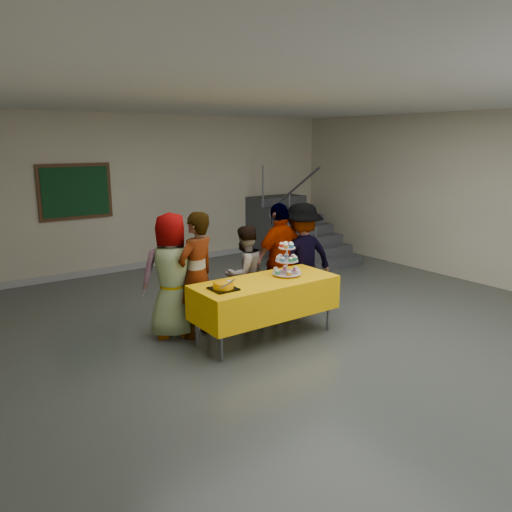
{
  "coord_description": "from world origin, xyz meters",
  "views": [
    {
      "loc": [
        -4.25,
        -4.24,
        2.5
      ],
      "look_at": [
        -0.63,
        0.84,
        1.05
      ],
      "focal_mm": 35.0,
      "sensor_mm": 36.0,
      "label": 1
    }
  ],
  "objects_px": {
    "bake_table": "(265,297)",
    "schoolchild_e": "(302,258)",
    "schoolchild_b": "(197,275)",
    "noticeboard": "(75,192)",
    "cupcake_stand": "(287,261)",
    "schoolchild_a": "(172,276)",
    "bear_cake": "(223,285)",
    "schoolchild_d": "(280,260)",
    "schoolchild_c": "(245,274)",
    "staircase": "(292,234)"
  },
  "relations": [
    {
      "from": "bake_table",
      "to": "schoolchild_e",
      "type": "distance_m",
      "value": 1.26
    },
    {
      "from": "schoolchild_b",
      "to": "noticeboard",
      "type": "height_order",
      "value": "noticeboard"
    },
    {
      "from": "cupcake_stand",
      "to": "schoolchild_a",
      "type": "bearing_deg",
      "value": 151.31
    },
    {
      "from": "bake_table",
      "to": "schoolchild_e",
      "type": "height_order",
      "value": "schoolchild_e"
    },
    {
      "from": "bear_cake",
      "to": "schoolchild_a",
      "type": "height_order",
      "value": "schoolchild_a"
    },
    {
      "from": "schoolchild_b",
      "to": "schoolchild_e",
      "type": "relative_size",
      "value": 1.01
    },
    {
      "from": "schoolchild_d",
      "to": "noticeboard",
      "type": "xyz_separation_m",
      "value": [
        -1.76,
        3.73,
        0.78
      ]
    },
    {
      "from": "schoolchild_b",
      "to": "schoolchild_d",
      "type": "xyz_separation_m",
      "value": [
        1.39,
        0.03,
        0.0
      ]
    },
    {
      "from": "bear_cake",
      "to": "schoolchild_e",
      "type": "relative_size",
      "value": 0.22
    },
    {
      "from": "cupcake_stand",
      "to": "schoolchild_c",
      "type": "distance_m",
      "value": 0.75
    },
    {
      "from": "cupcake_stand",
      "to": "noticeboard",
      "type": "height_order",
      "value": "noticeboard"
    },
    {
      "from": "schoolchild_b",
      "to": "schoolchild_e",
      "type": "xyz_separation_m",
      "value": [
        1.77,
        0.01,
        -0.01
      ]
    },
    {
      "from": "schoolchild_b",
      "to": "cupcake_stand",
      "type": "bearing_deg",
      "value": 134.56
    },
    {
      "from": "schoolchild_b",
      "to": "schoolchild_c",
      "type": "xyz_separation_m",
      "value": [
        0.84,
        0.14,
        -0.14
      ]
    },
    {
      "from": "schoolchild_a",
      "to": "schoolchild_d",
      "type": "xyz_separation_m",
      "value": [
        1.64,
        -0.15,
        0.01
      ]
    },
    {
      "from": "schoolchild_c",
      "to": "schoolchild_e",
      "type": "bearing_deg",
      "value": 166.57
    },
    {
      "from": "schoolchild_c",
      "to": "schoolchild_e",
      "type": "distance_m",
      "value": 0.95
    },
    {
      "from": "bake_table",
      "to": "staircase",
      "type": "distance_m",
      "value": 4.82
    },
    {
      "from": "schoolchild_b",
      "to": "bear_cake",
      "type": "bearing_deg",
      "value": 74.56
    },
    {
      "from": "bear_cake",
      "to": "noticeboard",
      "type": "relative_size",
      "value": 0.28
    },
    {
      "from": "schoolchild_c",
      "to": "noticeboard",
      "type": "bearing_deg",
      "value": -76.98
    },
    {
      "from": "schoolchild_b",
      "to": "noticeboard",
      "type": "bearing_deg",
      "value": -103.2
    },
    {
      "from": "schoolchild_a",
      "to": "noticeboard",
      "type": "xyz_separation_m",
      "value": [
        -0.12,
        3.58,
        0.79
      ]
    },
    {
      "from": "bake_table",
      "to": "noticeboard",
      "type": "xyz_separation_m",
      "value": [
        -1.05,
        4.32,
        1.04
      ]
    },
    {
      "from": "noticeboard",
      "to": "schoolchild_d",
      "type": "bearing_deg",
      "value": -64.76
    },
    {
      "from": "bake_table",
      "to": "bear_cake",
      "type": "xyz_separation_m",
      "value": [
        -0.64,
        -0.03,
        0.27
      ]
    },
    {
      "from": "schoolchild_c",
      "to": "staircase",
      "type": "bearing_deg",
      "value": -144.06
    },
    {
      "from": "cupcake_stand",
      "to": "bear_cake",
      "type": "height_order",
      "value": "cupcake_stand"
    },
    {
      "from": "cupcake_stand",
      "to": "schoolchild_c",
      "type": "xyz_separation_m",
      "value": [
        -0.21,
        0.67,
        -0.28
      ]
    },
    {
      "from": "bake_table",
      "to": "cupcake_stand",
      "type": "height_order",
      "value": "cupcake_stand"
    },
    {
      "from": "schoolchild_a",
      "to": "bake_table",
      "type": "bearing_deg",
      "value": 162.4
    },
    {
      "from": "schoolchild_e",
      "to": "schoolchild_d",
      "type": "bearing_deg",
      "value": 3.36
    },
    {
      "from": "schoolchild_e",
      "to": "schoolchild_c",
      "type": "bearing_deg",
      "value": -1.44
    },
    {
      "from": "bear_cake",
      "to": "schoolchild_c",
      "type": "relative_size",
      "value": 0.26
    },
    {
      "from": "schoolchild_b",
      "to": "staircase",
      "type": "xyz_separation_m",
      "value": [
        4.0,
        2.93,
        -0.33
      ]
    },
    {
      "from": "schoolchild_e",
      "to": "bake_table",
      "type": "bearing_deg",
      "value": 34.06
    },
    {
      "from": "cupcake_stand",
      "to": "schoolchild_a",
      "type": "height_order",
      "value": "schoolchild_a"
    },
    {
      "from": "bear_cake",
      "to": "schoolchild_e",
      "type": "bearing_deg",
      "value": 19.11
    },
    {
      "from": "cupcake_stand",
      "to": "bear_cake",
      "type": "xyz_separation_m",
      "value": [
        -1.02,
        -0.06,
        -0.13
      ]
    },
    {
      "from": "schoolchild_e",
      "to": "staircase",
      "type": "xyz_separation_m",
      "value": [
        2.23,
        2.92,
        -0.32
      ]
    },
    {
      "from": "schoolchild_e",
      "to": "schoolchild_b",
      "type": "bearing_deg",
      "value": 6.92
    },
    {
      "from": "schoolchild_d",
      "to": "schoolchild_e",
      "type": "xyz_separation_m",
      "value": [
        0.38,
        -0.02,
        -0.02
      ]
    },
    {
      "from": "bear_cake",
      "to": "noticeboard",
      "type": "height_order",
      "value": "noticeboard"
    },
    {
      "from": "bear_cake",
      "to": "schoolchild_b",
      "type": "xyz_separation_m",
      "value": [
        -0.04,
        0.59,
        -0.01
      ]
    },
    {
      "from": "schoolchild_d",
      "to": "staircase",
      "type": "distance_m",
      "value": 3.92
    },
    {
      "from": "schoolchild_e",
      "to": "bear_cake",
      "type": "bearing_deg",
      "value": 25.61
    },
    {
      "from": "staircase",
      "to": "schoolchild_e",
      "type": "bearing_deg",
      "value": -127.37
    },
    {
      "from": "schoolchild_a",
      "to": "schoolchild_c",
      "type": "height_order",
      "value": "schoolchild_a"
    },
    {
      "from": "bake_table",
      "to": "cupcake_stand",
      "type": "distance_m",
      "value": 0.55
    },
    {
      "from": "bake_table",
      "to": "staircase",
      "type": "xyz_separation_m",
      "value": [
        3.32,
        3.49,
        -0.07
      ]
    }
  ]
}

